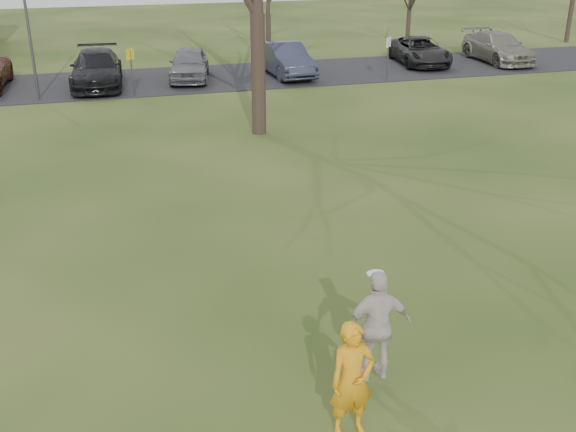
% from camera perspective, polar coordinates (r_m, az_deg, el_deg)
% --- Properties ---
extents(ground, '(120.00, 120.00, 0.00)m').
position_cam_1_polar(ground, '(11.26, 5.69, -14.92)').
color(ground, '#1E380F').
rests_on(ground, ground).
extents(parking_strip, '(62.00, 6.50, 0.04)m').
position_cam_1_polar(parking_strip, '(34.07, -9.76, 11.21)').
color(parking_strip, black).
rests_on(parking_strip, ground).
extents(player_defender, '(0.70, 0.47, 1.85)m').
position_cam_1_polar(player_defender, '(10.05, 5.41, -13.61)').
color(player_defender, orange).
rests_on(player_defender, ground).
extents(car_3, '(2.55, 5.63, 1.60)m').
position_cam_1_polar(car_3, '(33.25, -15.81, 11.84)').
color(car_3, black).
rests_on(car_3, parking_strip).
extents(car_4, '(2.61, 4.72, 1.52)m').
position_cam_1_polar(car_4, '(33.79, -8.31, 12.56)').
color(car_4, slate).
rests_on(car_4, parking_strip).
extents(car_5, '(2.01, 4.93, 1.59)m').
position_cam_1_polar(car_5, '(34.39, -0.20, 13.04)').
color(car_5, '#2E3245').
rests_on(car_5, parking_strip).
extents(car_6, '(2.98, 5.32, 1.41)m').
position_cam_1_polar(car_6, '(38.11, 11.03, 13.49)').
color(car_6, black).
rests_on(car_6, parking_strip).
extents(car_7, '(2.29, 5.36, 1.54)m').
position_cam_1_polar(car_7, '(39.83, 17.25, 13.40)').
color(car_7, gray).
rests_on(car_7, parking_strip).
extents(catching_play, '(1.12, 0.54, 1.90)m').
position_cam_1_polar(catching_play, '(10.79, 7.57, -9.18)').
color(catching_play, beige).
rests_on(catching_play, ground).
extents(lamp_post, '(0.34, 0.34, 6.27)m').
position_cam_1_polar(lamp_post, '(30.94, -21.26, 16.26)').
color(lamp_post, '#47474C').
rests_on(lamp_post, ground).
extents(sign_yellow, '(0.35, 0.35, 2.08)m').
position_cam_1_polar(sign_yellow, '(30.71, -13.07, 12.38)').
color(sign_yellow, '#47474C').
rests_on(sign_yellow, ground).
extents(sign_white, '(0.35, 0.35, 2.08)m').
position_cam_1_polar(sign_white, '(33.49, 8.43, 13.58)').
color(sign_white, '#47474C').
rests_on(sign_white, ground).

